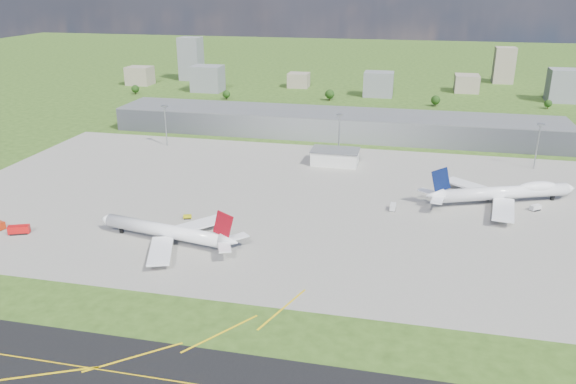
% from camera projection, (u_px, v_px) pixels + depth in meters
% --- Properties ---
extents(ground, '(1400.00, 1400.00, 0.00)m').
position_uv_depth(ground, '(330.00, 140.00, 370.00)').
color(ground, '#304B17').
rests_on(ground, ground).
extents(apron, '(360.00, 190.00, 0.08)m').
position_uv_depth(apron, '(317.00, 201.00, 267.44)').
color(apron, gray).
rests_on(apron, ground).
extents(terminal, '(300.00, 42.00, 15.00)m').
position_uv_depth(terminal, '(334.00, 124.00, 381.06)').
color(terminal, slate).
rests_on(terminal, ground).
extents(ops_building, '(26.00, 16.00, 8.00)m').
position_uv_depth(ops_building, '(335.00, 157.00, 320.87)').
color(ops_building, silver).
rests_on(ops_building, ground).
extents(mast_west, '(3.50, 2.00, 25.90)m').
position_uv_depth(mast_west, '(165.00, 118.00, 352.03)').
color(mast_west, gray).
rests_on(mast_west, ground).
extents(mast_center, '(3.50, 2.00, 25.90)m').
position_uv_depth(mast_center, '(339.00, 128.00, 329.75)').
color(mast_center, gray).
rests_on(mast_center, ground).
extents(mast_east, '(3.50, 2.00, 25.90)m').
position_uv_depth(mast_east, '(539.00, 138.00, 307.48)').
color(mast_east, gray).
rests_on(mast_east, ground).
extents(airliner_red_twin, '(64.55, 49.72, 17.79)m').
position_uv_depth(airliner_red_twin, '(168.00, 232.00, 223.59)').
color(airliner_red_twin, white).
rests_on(airliner_red_twin, ground).
extents(airliner_blue_quad, '(72.19, 55.00, 19.71)m').
position_uv_depth(airliner_blue_quad, '(505.00, 193.00, 262.95)').
color(airliner_blue_quad, white).
rests_on(airliner_blue_quad, ground).
extents(fire_truck, '(8.86, 6.00, 3.67)m').
position_uv_depth(fire_truck, '(19.00, 230.00, 232.24)').
color(fire_truck, red).
rests_on(fire_truck, ground).
extents(tug_yellow, '(4.00, 3.11, 1.76)m').
position_uv_depth(tug_yellow, '(187.00, 217.00, 247.33)').
color(tug_yellow, '#BBB60B').
rests_on(tug_yellow, ground).
extents(van_white_near, '(2.79, 5.73, 2.83)m').
position_uv_depth(van_white_near, '(393.00, 207.00, 256.76)').
color(van_white_near, silver).
rests_on(van_white_near, ground).
extents(van_white_far, '(5.57, 5.02, 2.64)m').
position_uv_depth(van_white_far, '(536.00, 208.00, 256.18)').
color(van_white_far, silver).
rests_on(van_white_far, ground).
extents(bldg_far_w, '(24.00, 20.00, 18.00)m').
position_uv_depth(bldg_far_w, '(140.00, 76.00, 566.73)').
color(bldg_far_w, gray).
rests_on(bldg_far_w, ground).
extents(bldg_w, '(28.00, 22.00, 24.00)m').
position_uv_depth(bldg_w, '(208.00, 79.00, 531.19)').
color(bldg_w, slate).
rests_on(bldg_w, ground).
extents(bldg_cw, '(20.00, 18.00, 14.00)m').
position_uv_depth(bldg_cw, '(299.00, 80.00, 553.30)').
color(bldg_cw, gray).
rests_on(bldg_cw, ground).
extents(bldg_c, '(26.00, 20.00, 22.00)m').
position_uv_depth(bldg_c, '(378.00, 84.00, 508.28)').
color(bldg_c, slate).
rests_on(bldg_c, ground).
extents(bldg_ce, '(22.00, 24.00, 16.00)m').
position_uv_depth(bldg_ce, '(467.00, 83.00, 529.69)').
color(bldg_ce, gray).
rests_on(bldg_ce, ground).
extents(bldg_e, '(30.00, 22.00, 28.00)m').
position_uv_depth(bldg_e, '(566.00, 86.00, 483.96)').
color(bldg_e, slate).
rests_on(bldg_e, ground).
extents(bldg_tall_w, '(22.00, 20.00, 44.00)m').
position_uv_depth(bldg_tall_w, '(191.00, 59.00, 590.60)').
color(bldg_tall_w, slate).
rests_on(bldg_tall_w, ground).
extents(bldg_tall_e, '(20.00, 18.00, 36.00)m').
position_uv_depth(bldg_tall_e, '(504.00, 65.00, 572.89)').
color(bldg_tall_e, gray).
rests_on(bldg_tall_e, ground).
extents(tree_far_w, '(7.20, 7.20, 8.80)m').
position_uv_depth(tree_far_w, '(135.00, 89.00, 518.33)').
color(tree_far_w, '#382314').
rests_on(tree_far_w, ground).
extents(tree_w, '(6.75, 6.75, 8.25)m').
position_uv_depth(tree_w, '(226.00, 94.00, 495.65)').
color(tree_w, '#382314').
rests_on(tree_w, ground).
extents(tree_c, '(8.10, 8.10, 9.90)m').
position_uv_depth(tree_c, '(330.00, 94.00, 490.78)').
color(tree_c, '#382314').
rests_on(tree_c, ground).
extents(tree_e, '(7.65, 7.65, 9.35)m').
position_uv_depth(tree_e, '(436.00, 100.00, 468.10)').
color(tree_e, '#382314').
rests_on(tree_e, ground).
extents(tree_far_e, '(6.30, 6.30, 7.70)m').
position_uv_depth(tree_far_e, '(548.00, 104.00, 459.36)').
color(tree_far_e, '#382314').
rests_on(tree_far_e, ground).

